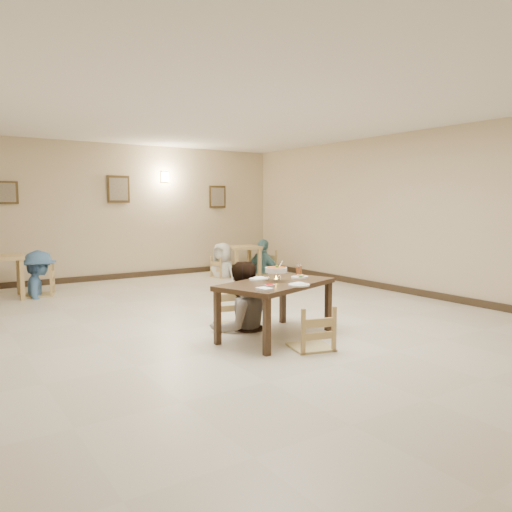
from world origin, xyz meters
TOP-DOWN VIEW (x-y plane):
  - floor at (0.00, 0.00)m, footprint 10.00×10.00m
  - ceiling at (0.00, 0.00)m, footprint 10.00×10.00m
  - wall_back at (0.00, 5.00)m, footprint 10.00×0.00m
  - wall_right at (4.00, 0.00)m, footprint 0.00×10.00m
  - baseboard_back at (0.00, 4.97)m, footprint 8.00×0.06m
  - baseboard_right at (3.97, 0.00)m, footprint 0.06×10.00m
  - picture_a at (-2.20, 4.96)m, footprint 0.55×0.04m
  - picture_b at (0.10, 4.96)m, footprint 0.50×0.04m
  - picture_c at (2.60, 4.96)m, footprint 0.45×0.04m
  - wall_sconce at (1.20, 4.96)m, footprint 0.16×0.05m
  - main_table at (0.11, -0.96)m, footprint 1.70×1.30m
  - chair_far at (-0.03, -0.23)m, footprint 0.49×0.49m
  - chair_near at (0.17, -1.59)m, footprint 0.46×0.46m
  - main_diner at (-0.02, -0.34)m, footprint 0.91×0.72m
  - curry_warmer at (0.13, -0.94)m, footprint 0.31×0.28m
  - rice_plate_far at (0.03, -0.71)m, footprint 0.27×0.27m
  - rice_plate_near at (0.17, -1.36)m, footprint 0.26×0.26m
  - fried_plate at (0.57, -0.87)m, footprint 0.24×0.24m
  - chili_dish at (-0.14, -1.19)m, footprint 0.12×0.12m
  - napkin_cutlery at (-0.37, -1.41)m, footprint 0.17×0.27m
  - drink_glass at (0.72, -0.66)m, footprint 0.08×0.08m
  - bg_table_right at (2.67, 3.87)m, footprint 0.80×0.80m
  - bg_chair_lr at (-1.83, 3.77)m, footprint 0.50×0.50m
  - bg_chair_rl at (2.14, 3.93)m, footprint 0.42×0.42m
  - bg_chair_rr at (3.19, 3.79)m, footprint 0.50×0.50m
  - bg_diner_b at (-1.83, 3.77)m, footprint 0.78×1.16m
  - bg_diner_c at (2.14, 3.93)m, footprint 0.71×0.89m
  - bg_diner_d at (3.19, 3.79)m, footprint 0.65×1.06m

SIDE VIEW (x-z plane):
  - floor at x=0.00m, z-range 0.00..0.00m
  - baseboard_back at x=0.00m, z-range 0.00..0.12m
  - baseboard_right at x=3.97m, z-range 0.00..0.12m
  - bg_chair_rl at x=2.14m, z-range 0.00..0.90m
  - chair_near at x=0.17m, z-range 0.00..0.98m
  - chair_far at x=-0.03m, z-range 0.00..1.03m
  - bg_chair_lr at x=-1.83m, z-range 0.00..1.07m
  - bg_chair_rr at x=3.19m, z-range 0.00..1.07m
  - bg_table_right at x=2.67m, z-range 0.21..0.91m
  - main_table at x=0.11m, z-range 0.27..0.98m
  - chili_dish at x=-0.14m, z-range 0.71..0.73m
  - rice_plate_near at x=0.17m, z-range 0.69..0.75m
  - rice_plate_far at x=0.03m, z-range 0.69..0.75m
  - napkin_cutlery at x=-0.37m, z-range 0.71..0.74m
  - fried_plate at x=0.57m, z-range 0.70..0.75m
  - drink_glass at x=0.72m, z-range 0.70..0.86m
  - bg_diner_c at x=2.14m, z-range 0.00..1.58m
  - bg_diner_b at x=-1.83m, z-range 0.00..1.66m
  - bg_diner_d at x=3.19m, z-range 0.00..1.68m
  - curry_warmer at x=0.13m, z-range 0.73..0.98m
  - main_diner at x=-0.02m, z-range 0.00..1.82m
  - wall_back at x=0.00m, z-range -3.50..6.50m
  - wall_right at x=4.00m, z-range -3.50..6.50m
  - picture_c at x=2.60m, z-range 1.57..2.12m
  - picture_a at x=-2.20m, z-range 1.67..2.12m
  - picture_b at x=0.10m, z-range 1.70..2.30m
  - wall_sconce at x=1.20m, z-range 2.19..2.41m
  - ceiling at x=0.00m, z-range 3.00..3.00m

